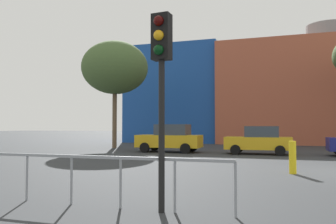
# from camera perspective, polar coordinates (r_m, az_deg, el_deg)

# --- Properties ---
(building_backdrop) EXTENTS (39.85, 10.49, 11.59)m
(building_backdrop) POSITION_cam_1_polar(r_m,az_deg,el_deg) (36.70, 25.40, 2.93)
(building_backdrop) COLOR #B2563D
(building_backdrop) RESTS_ON ground_plane
(parked_car_0) EXTENTS (4.08, 2.00, 1.77)m
(parked_car_0) POSITION_cam_1_polar(r_m,az_deg,el_deg) (21.67, 0.35, -4.44)
(parked_car_0) COLOR gold
(parked_car_0) RESTS_ON ground_plane
(parked_car_1) EXTENTS (3.81, 1.87, 1.65)m
(parked_car_1) POSITION_cam_1_polar(r_m,az_deg,el_deg) (20.70, 15.06, -4.61)
(parked_car_1) COLOR gold
(parked_car_1) RESTS_ON ground_plane
(traffic_light_near_left) EXTENTS (0.38, 0.38, 3.81)m
(traffic_light_near_left) POSITION_cam_1_polar(r_m,az_deg,el_deg) (6.58, -1.16, 7.85)
(traffic_light_near_left) COLOR black
(traffic_light_near_left) RESTS_ON ground_plane
(bare_tree_0) EXTENTS (5.09, 5.09, 8.20)m
(bare_tree_0) POSITION_cam_1_polar(r_m,az_deg,el_deg) (26.62, -8.92, 7.33)
(bare_tree_0) COLOR brown
(bare_tree_0) RESTS_ON ground_plane
(bollard_yellow_0) EXTENTS (0.24, 0.24, 1.13)m
(bollard_yellow_0) POSITION_cam_1_polar(r_m,az_deg,el_deg) (12.54, 20.22, -7.18)
(bollard_yellow_0) COLOR yellow
(bollard_yellow_0) RESTS_ON ground_plane
(pedestrian_railing) EXTENTS (5.72, 0.06, 1.03)m
(pedestrian_railing) POSITION_cam_1_polar(r_m,az_deg,el_deg) (7.19, -12.10, -9.10)
(pedestrian_railing) COLOR gray
(pedestrian_railing) RESTS_ON ground_plane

